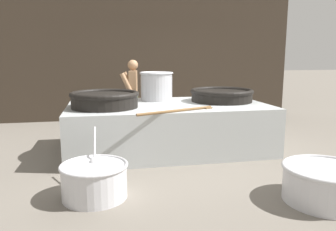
{
  "coord_description": "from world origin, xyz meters",
  "views": [
    {
      "loc": [
        -1.09,
        -5.38,
        1.58
      ],
      "look_at": [
        0.0,
        0.0,
        0.59
      ],
      "focal_mm": 35.0,
      "sensor_mm": 36.0,
      "label": 1
    }
  ],
  "objects_px": {
    "stock_pot": "(157,86)",
    "prep_bowl_meat": "(326,182)",
    "prep_bowl_vegetables": "(94,179)",
    "cook": "(133,94)",
    "giant_wok_near": "(105,99)",
    "giant_wok_far": "(222,95)"
  },
  "relations": [
    {
      "from": "stock_pot",
      "to": "prep_bowl_meat",
      "type": "relative_size",
      "value": 0.65
    },
    {
      "from": "stock_pot",
      "to": "prep_bowl_vegetables",
      "type": "relative_size",
      "value": 0.62
    },
    {
      "from": "cook",
      "to": "prep_bowl_vegetables",
      "type": "distance_m",
      "value": 3.23
    },
    {
      "from": "stock_pot",
      "to": "cook",
      "type": "height_order",
      "value": "cook"
    },
    {
      "from": "giant_wok_near",
      "to": "prep_bowl_meat",
      "type": "height_order",
      "value": "giant_wok_near"
    },
    {
      "from": "giant_wok_far",
      "to": "prep_bowl_meat",
      "type": "height_order",
      "value": "giant_wok_far"
    },
    {
      "from": "giant_wok_near",
      "to": "stock_pot",
      "type": "distance_m",
      "value": 1.17
    },
    {
      "from": "giant_wok_far",
      "to": "prep_bowl_vegetables",
      "type": "distance_m",
      "value": 3.02
    },
    {
      "from": "stock_pot",
      "to": "prep_bowl_meat",
      "type": "xyz_separation_m",
      "value": [
        1.39,
        -2.91,
        -0.84
      ]
    },
    {
      "from": "prep_bowl_vegetables",
      "to": "prep_bowl_meat",
      "type": "bearing_deg",
      "value": -13.73
    },
    {
      "from": "giant_wok_near",
      "to": "cook",
      "type": "distance_m",
      "value": 1.59
    },
    {
      "from": "prep_bowl_vegetables",
      "to": "prep_bowl_meat",
      "type": "height_order",
      "value": "prep_bowl_vegetables"
    },
    {
      "from": "giant_wok_far",
      "to": "prep_bowl_vegetables",
      "type": "xyz_separation_m",
      "value": [
        -2.22,
        -1.93,
        -0.69
      ]
    },
    {
      "from": "giant_wok_near",
      "to": "prep_bowl_meat",
      "type": "xyz_separation_m",
      "value": [
        2.34,
        -2.22,
        -0.7
      ]
    },
    {
      "from": "cook",
      "to": "prep_bowl_vegetables",
      "type": "bearing_deg",
      "value": 86.28
    },
    {
      "from": "stock_pot",
      "to": "prep_bowl_vegetables",
      "type": "bearing_deg",
      "value": -115.56
    },
    {
      "from": "prep_bowl_meat",
      "to": "cook",
      "type": "bearing_deg",
      "value": 115.4
    },
    {
      "from": "giant_wok_near",
      "to": "cook",
      "type": "height_order",
      "value": "cook"
    },
    {
      "from": "cook",
      "to": "prep_bowl_vegetables",
      "type": "relative_size",
      "value": 1.53
    },
    {
      "from": "giant_wok_near",
      "to": "stock_pot",
      "type": "relative_size",
      "value": 1.76
    },
    {
      "from": "stock_pot",
      "to": "prep_bowl_vegetables",
      "type": "xyz_separation_m",
      "value": [
        -1.1,
        -2.3,
        -0.84
      ]
    },
    {
      "from": "cook",
      "to": "prep_bowl_meat",
      "type": "bearing_deg",
      "value": 125.16
    }
  ]
}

